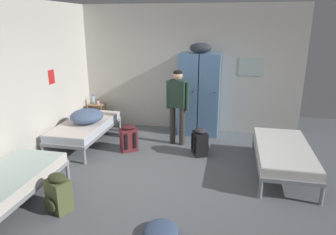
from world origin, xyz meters
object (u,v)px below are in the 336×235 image
at_px(shelf_unit, 97,113).
at_px(person_traveler, 178,101).
at_px(bed_left_front, 4,184).
at_px(backpack_olive, 58,194).
at_px(locker_bank, 199,93).
at_px(backpack_black, 200,142).
at_px(bed_left_rear, 85,127).
at_px(lotion_bottle, 98,102).
at_px(clothes_pile_denim, 161,231).
at_px(backpack_maroon, 129,138).
at_px(water_bottle, 93,100).
at_px(bedding_heap, 87,116).
at_px(bed_right, 283,152).

xyz_separation_m(shelf_unit, person_traveler, (2.16, -0.75, 0.61)).
bearing_deg(bed_left_front, backpack_olive, 7.41).
distance_m(locker_bank, backpack_black, 1.41).
xyz_separation_m(bed_left_rear, backpack_olive, (0.75, -2.34, -0.12)).
xyz_separation_m(bed_left_front, lotion_bottle, (-0.18, 3.55, 0.25)).
bearing_deg(clothes_pile_denim, backpack_maroon, 116.79).
bearing_deg(person_traveler, bed_left_front, -123.96).
distance_m(shelf_unit, backpack_black, 2.96).
bearing_deg(shelf_unit, backpack_black, -24.27).
bearing_deg(backpack_olive, backpack_maroon, 83.07).
bearing_deg(water_bottle, lotion_bottle, -21.80).
xyz_separation_m(water_bottle, clothes_pile_denim, (2.57, -3.75, -0.60)).
xyz_separation_m(bedding_heap, lotion_bottle, (-0.25, 1.13, -0.00)).
bearing_deg(backpack_black, bed_right, -17.76).
distance_m(backpack_maroon, clothes_pile_denim, 2.73).
bearing_deg(backpack_olive, locker_bank, 66.28).
bearing_deg(bedding_heap, shelf_unit, 105.39).
height_order(bed_left_rear, backpack_black, backpack_black).
height_order(shelf_unit, lotion_bottle, lotion_bottle).
bearing_deg(water_bottle, locker_bank, -0.76).
bearing_deg(backpack_black, backpack_olive, -126.84).
xyz_separation_m(locker_bank, bedding_heap, (-2.20, -1.16, -0.34)).
distance_m(locker_bank, bedding_heap, 2.51).
height_order(shelf_unit, bed_right, shelf_unit).
xyz_separation_m(lotion_bottle, clothes_pile_denim, (2.42, -3.69, -0.56)).
height_order(person_traveler, clothes_pile_denim, person_traveler).
bearing_deg(water_bottle, backpack_olive, -72.98).
relative_size(bed_left_rear, backpack_maroon, 3.45).
relative_size(locker_bank, bedding_heap, 2.90).
relative_size(lotion_bottle, backpack_maroon, 0.24).
distance_m(locker_bank, shelf_unit, 2.60).
xyz_separation_m(bed_right, backpack_olive, (-3.16, -1.81, -0.12)).
height_order(backpack_maroon, clothes_pile_denim, backpack_maroon).
distance_m(bed_left_rear, clothes_pile_denim, 3.43).
relative_size(shelf_unit, backpack_olive, 1.04).
relative_size(person_traveler, clothes_pile_denim, 3.22).
relative_size(bed_right, backpack_maroon, 3.45).
bearing_deg(backpack_maroon, shelf_unit, 134.10).
xyz_separation_m(lotion_bottle, backpack_maroon, (1.19, -1.26, -0.37)).
bearing_deg(locker_bank, backpack_olive, -113.72).
xyz_separation_m(bedding_heap, backpack_maroon, (0.94, -0.13, -0.37)).
bearing_deg(lotion_bottle, clothes_pile_denim, -56.77).
height_order(water_bottle, backpack_olive, water_bottle).
bearing_deg(person_traveler, locker_bank, 63.79).
height_order(backpack_olive, clothes_pile_denim, backpack_olive).
bearing_deg(bedding_heap, locker_bank, 27.68).
distance_m(bed_left_rear, backpack_olive, 2.46).
xyz_separation_m(shelf_unit, water_bottle, (-0.08, 0.02, 0.32)).
bearing_deg(clothes_pile_denim, backpack_black, 85.17).
bearing_deg(shelf_unit, water_bottle, 165.96).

